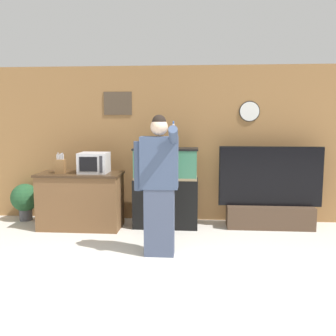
# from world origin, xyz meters

# --- Properties ---
(ground_plane) EXTENTS (18.00, 18.00, 0.00)m
(ground_plane) POSITION_xyz_m (0.00, 0.00, 0.00)
(ground_plane) COLOR beige
(wall_back_paneled) EXTENTS (10.00, 0.08, 2.60)m
(wall_back_paneled) POSITION_xyz_m (0.00, 3.21, 1.30)
(wall_back_paneled) COLOR olive
(wall_back_paneled) RESTS_ON ground_plane
(counter_island) EXTENTS (1.31, 0.64, 0.88)m
(counter_island) POSITION_xyz_m (-1.66, 2.56, 0.44)
(counter_island) COLOR brown
(counter_island) RESTS_ON ground_plane
(microwave) EXTENTS (0.45, 0.39, 0.32)m
(microwave) POSITION_xyz_m (-1.44, 2.59, 1.04)
(microwave) COLOR silver
(microwave) RESTS_ON counter_island
(knife_block) EXTENTS (0.14, 0.12, 0.32)m
(knife_block) POSITION_xyz_m (-1.95, 2.51, 1.00)
(knife_block) COLOR brown
(knife_block) RESTS_ON counter_island
(aquarium_on_stand) EXTENTS (1.02, 0.42, 1.27)m
(aquarium_on_stand) POSITION_xyz_m (-0.32, 2.72, 0.64)
(aquarium_on_stand) COLOR black
(aquarium_on_stand) RESTS_ON ground_plane
(tv_on_stand) EXTENTS (1.62, 0.40, 1.30)m
(tv_on_stand) POSITION_xyz_m (1.34, 2.80, 0.38)
(tv_on_stand) COLOR #4C3828
(tv_on_stand) RESTS_ON ground_plane
(person_standing) EXTENTS (0.56, 0.42, 1.78)m
(person_standing) POSITION_xyz_m (-0.30, 1.46, 0.93)
(person_standing) COLOR #424C66
(person_standing) RESTS_ON ground_plane
(potted_plant) EXTENTS (0.47, 0.47, 0.63)m
(potted_plant) POSITION_xyz_m (-2.75, 2.92, 0.37)
(potted_plant) COLOR #4C4C51
(potted_plant) RESTS_ON ground_plane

